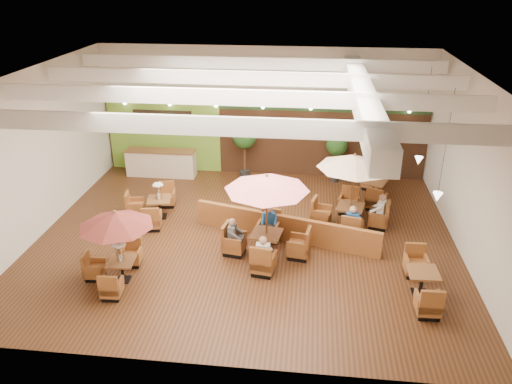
# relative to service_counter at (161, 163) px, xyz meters

# --- Properties ---
(room) EXTENTS (14.04, 14.00, 5.52)m
(room) POSITION_rel_service_counter_xyz_m (4.65, -3.88, 3.05)
(room) COLOR #381E0F
(room) RESTS_ON ground
(service_counter) EXTENTS (3.00, 0.75, 1.18)m
(service_counter) POSITION_rel_service_counter_xyz_m (0.00, 0.00, 0.00)
(service_counter) COLOR beige
(service_counter) RESTS_ON ground
(booth_divider) EXTENTS (6.26, 1.91, 0.89)m
(booth_divider) POSITION_rel_service_counter_xyz_m (5.73, -5.07, -0.14)
(booth_divider) COLOR brown
(booth_divider) RESTS_ON ground
(table_0) EXTENTS (2.19, 2.27, 2.31)m
(table_0) POSITION_rel_service_counter_xyz_m (1.10, -8.00, 1.07)
(table_0) COLOR brown
(table_0) RESTS_ON ground
(table_1) EXTENTS (2.83, 2.83, 2.81)m
(table_1) POSITION_rel_service_counter_xyz_m (5.20, -6.15, 1.32)
(table_1) COLOR brown
(table_1) RESTS_ON ground
(table_2) EXTENTS (2.80, 2.80, 2.74)m
(table_2) POSITION_rel_service_counter_xyz_m (7.95, -3.86, 1.28)
(table_2) COLOR brown
(table_2) RESTS_ON ground
(table_3) EXTENTS (1.78, 2.58, 1.52)m
(table_3) POSITION_rel_service_counter_xyz_m (0.83, -3.92, -0.14)
(table_3) COLOR brown
(table_3) RESTS_ON ground
(table_4) EXTENTS (0.88, 2.54, 0.95)m
(table_4) POSITION_rel_service_counter_xyz_m (9.71, -7.71, -0.22)
(table_4) COLOR brown
(table_4) RESTS_ON ground
(table_5) EXTENTS (1.14, 2.76, 0.96)m
(table_5) POSITION_rel_service_counter_xyz_m (9.00, -1.45, -0.21)
(table_5) COLOR brown
(table_5) RESTS_ON ground
(topiary_0) EXTENTS (1.01, 1.01, 2.35)m
(topiary_0) POSITION_rel_service_counter_xyz_m (3.67, 0.20, 1.17)
(topiary_0) COLOR black
(topiary_0) RESTS_ON ground
(topiary_1) EXTENTS (0.89, 0.89, 2.06)m
(topiary_1) POSITION_rel_service_counter_xyz_m (7.55, 0.20, 0.95)
(topiary_1) COLOR black
(topiary_1) RESTS_ON ground
(topiary_2) EXTENTS (1.06, 1.06, 2.45)m
(topiary_2) POSITION_rel_service_counter_xyz_m (9.07, 0.20, 1.24)
(topiary_2) COLOR black
(topiary_2) RESTS_ON ground
(diner_0) EXTENTS (0.41, 0.32, 0.84)m
(diner_0) POSITION_rel_service_counter_xyz_m (5.20, -7.18, 0.19)
(diner_0) COLOR white
(diner_0) RESTS_ON ground
(diner_1) EXTENTS (0.37, 0.29, 0.75)m
(diner_1) POSITION_rel_service_counter_xyz_m (5.20, -5.12, 0.16)
(diner_1) COLOR #215392
(diner_1) RESTS_ON ground
(diner_2) EXTENTS (0.32, 0.40, 0.79)m
(diner_2) POSITION_rel_service_counter_xyz_m (4.17, -6.15, 0.17)
(diner_2) COLOR slate
(diner_2) RESTS_ON ground
(diner_3) EXTENTS (0.43, 0.37, 0.84)m
(diner_3) POSITION_rel_service_counter_xyz_m (7.95, -4.86, 0.19)
(diner_3) COLOR #215392
(diner_3) RESTS_ON ground
(diner_4) EXTENTS (0.43, 0.47, 0.84)m
(diner_4) POSITION_rel_service_counter_xyz_m (8.95, -3.86, 0.19)
(diner_4) COLOR white
(diner_4) RESTS_ON ground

